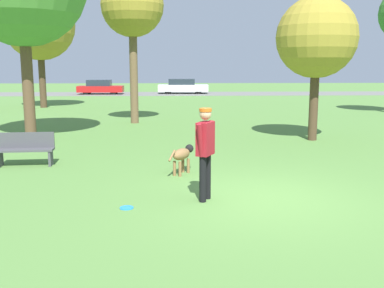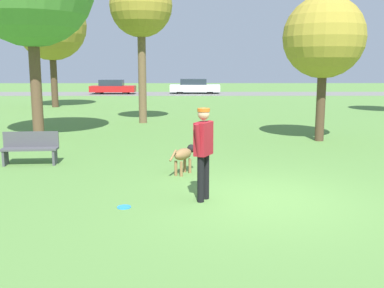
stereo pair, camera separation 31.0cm
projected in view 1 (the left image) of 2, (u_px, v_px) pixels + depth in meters
name	position (u px, v px, depth m)	size (l,w,h in m)	color
ground_plane	(261.00, 199.00, 8.57)	(120.00, 120.00, 0.00)	#56843D
far_road_strip	(192.00, 94.00, 41.48)	(120.00, 6.00, 0.01)	slate
person	(205.00, 146.00, 8.32)	(0.39, 0.66, 1.75)	black
dog	(183.00, 155.00, 10.50)	(0.64, 0.97, 0.65)	olive
frisbee	(127.00, 208.00, 8.00)	(0.25, 0.25, 0.02)	#268CE5
tree_mid_center	(132.00, 7.00, 19.22)	(2.71, 2.71, 6.44)	brown
tree_far_left	(39.00, 25.00, 26.77)	(4.20, 4.20, 7.05)	#4C3826
tree_near_right	(317.00, 38.00, 14.85)	(2.69, 2.69, 4.79)	#4C3826
parked_car_red	(100.00, 87.00, 40.71)	(4.07, 1.78, 1.30)	red
parked_car_white	(183.00, 86.00, 41.44)	(4.61, 1.86, 1.36)	white
park_bench	(26.00, 148.00, 11.39)	(1.43, 0.51, 0.84)	#47474C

